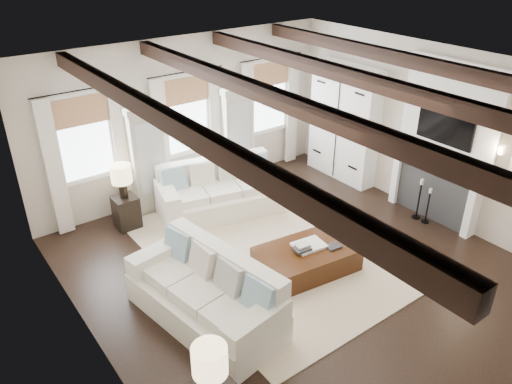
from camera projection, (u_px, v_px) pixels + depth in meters
ground at (308, 276)px, 7.99m from camera, size 7.50×7.50×0.00m
room_shell at (311, 139)px, 8.14m from camera, size 6.54×7.54×3.22m
area_rug at (280, 245)px, 8.76m from camera, size 3.99×4.71×0.02m
sofa_back at (219, 193)px, 9.66m from camera, size 2.53×1.58×1.01m
sofa_left at (208, 295)px, 6.96m from camera, size 1.41×2.48×1.01m
ottoman at (306, 259)px, 8.05m from camera, size 1.66×1.16×0.41m
tray at (309, 245)px, 8.01m from camera, size 0.54×0.44×0.04m
book_lower at (302, 249)px, 7.85m from camera, size 0.28×0.23×0.04m
book_upper at (303, 245)px, 7.89m from camera, size 0.24×0.20×0.03m
book_loose at (333, 246)px, 7.99m from camera, size 0.26×0.21×0.03m
lamp_front at (210, 363)px, 5.07m from camera, size 0.38×0.38×0.65m
side_table_back at (126, 212)px, 9.17m from camera, size 0.41×0.41×0.62m
lamp_back at (121, 176)px, 8.82m from camera, size 0.37×0.37×0.64m
candlestick_near at (427, 208)px, 9.33m from camera, size 0.15×0.15×0.72m
candlestick_far at (418, 202)px, 9.46m from camera, size 0.17×0.17×0.82m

